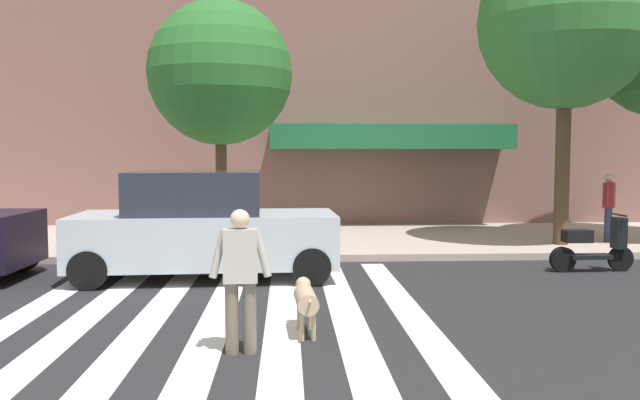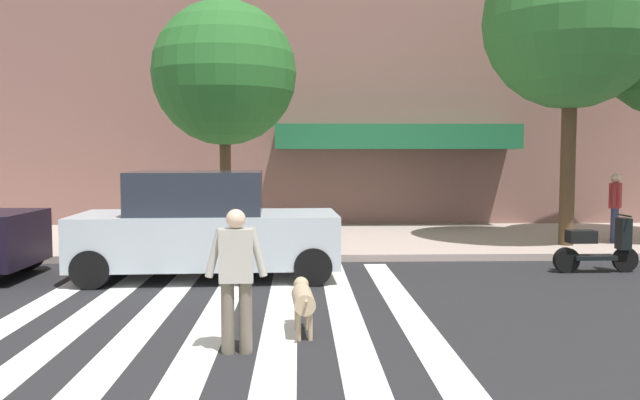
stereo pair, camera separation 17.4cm
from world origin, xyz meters
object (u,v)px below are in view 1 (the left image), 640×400
(street_tree_nearest, at_px, (220,73))
(dog_on_leash, at_px, (306,299))
(street_tree_middle, at_px, (566,23))
(pedestrian_dog_walker, at_px, (240,273))
(parked_scooter, at_px, (592,247))
(pedestrian_bystander, at_px, (609,203))
(parked_car_behind_first, at_px, (203,228))

(street_tree_nearest, height_order, dog_on_leash, street_tree_nearest)
(street_tree_middle, xyz_separation_m, pedestrian_dog_walker, (-6.90, -7.49, -4.32))
(parked_scooter, distance_m, pedestrian_bystander, 3.69)
(pedestrian_dog_walker, relative_size, dog_on_leash, 1.47)
(pedestrian_dog_walker, bearing_deg, pedestrian_bystander, 43.82)
(street_tree_middle, xyz_separation_m, dog_on_leash, (-6.15, -6.72, -4.81))
(dog_on_leash, bearing_deg, parked_car_behind_first, 114.81)
(parked_scooter, distance_m, street_tree_nearest, 8.83)
(parked_car_behind_first, bearing_deg, street_tree_middle, 20.31)
(parked_scooter, xyz_separation_m, street_tree_middle, (0.54, 2.68, 4.77))
(parked_scooter, xyz_separation_m, dog_on_leash, (-5.62, -4.04, -0.03))
(street_tree_middle, distance_m, dog_on_leash, 10.30)
(pedestrian_dog_walker, xyz_separation_m, pedestrian_bystander, (8.26, 7.92, 0.15))
(parked_car_behind_first, distance_m, dog_on_leash, 4.21)
(parked_scooter, distance_m, street_tree_middle, 5.50)
(street_tree_middle, bearing_deg, pedestrian_bystander, 17.74)
(dog_on_leash, bearing_deg, pedestrian_dog_walker, -134.29)
(parked_car_behind_first, height_order, street_tree_nearest, street_tree_nearest)
(street_tree_middle, height_order, pedestrian_bystander, street_tree_middle)
(parked_car_behind_first, xyz_separation_m, pedestrian_dog_walker, (1.00, -4.57, 0.01))
(parked_car_behind_first, height_order, pedestrian_bystander, parked_car_behind_first)
(street_tree_nearest, relative_size, pedestrian_bystander, 3.44)
(parked_scooter, height_order, dog_on_leash, parked_scooter)
(pedestrian_dog_walker, height_order, dog_on_leash, pedestrian_dog_walker)
(parked_scooter, height_order, street_tree_nearest, street_tree_nearest)
(parked_scooter, relative_size, pedestrian_dog_walker, 1.00)
(street_tree_nearest, relative_size, pedestrian_dog_walker, 3.44)
(pedestrian_bystander, bearing_deg, street_tree_nearest, 179.48)
(pedestrian_dog_walker, distance_m, dog_on_leash, 1.18)
(parked_scooter, xyz_separation_m, street_tree_nearest, (-7.38, 3.20, 3.64))
(parked_car_behind_first, distance_m, street_tree_middle, 9.48)
(parked_scooter, distance_m, pedestrian_dog_walker, 8.00)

